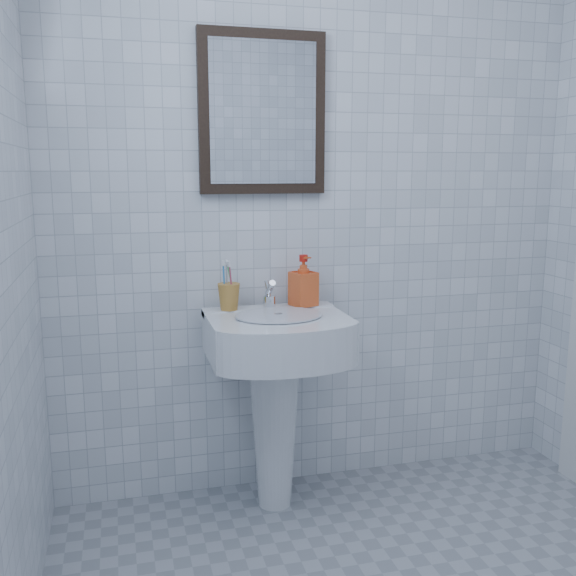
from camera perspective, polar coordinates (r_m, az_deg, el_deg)
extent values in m
cube|color=white|center=(2.65, 2.76, 8.65)|extent=(2.20, 0.02, 2.50)
cone|color=white|center=(2.60, -1.22, -12.30)|extent=(0.21, 0.21, 0.65)
cube|color=white|center=(2.44, -0.99, -4.28)|extent=(0.52, 0.37, 0.16)
cube|color=white|center=(2.56, -1.78, -1.97)|extent=(0.52, 0.09, 0.03)
cylinder|color=silver|center=(2.39, -0.83, -2.41)|extent=(0.33, 0.33, 0.01)
cylinder|color=silver|center=(2.53, -1.66, -1.24)|extent=(0.05, 0.05, 0.05)
cylinder|color=silver|center=(2.50, -1.59, 0.00)|extent=(0.03, 0.09, 0.08)
cylinder|color=silver|center=(2.54, -1.77, -0.30)|extent=(0.03, 0.05, 0.09)
imported|color=red|center=(2.55, 1.38, 0.66)|extent=(0.12, 0.12, 0.20)
cube|color=black|center=(2.58, -2.29, 15.28)|extent=(0.50, 0.04, 0.62)
cube|color=silver|center=(2.56, -2.19, 15.31)|extent=(0.42, 0.00, 0.54)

